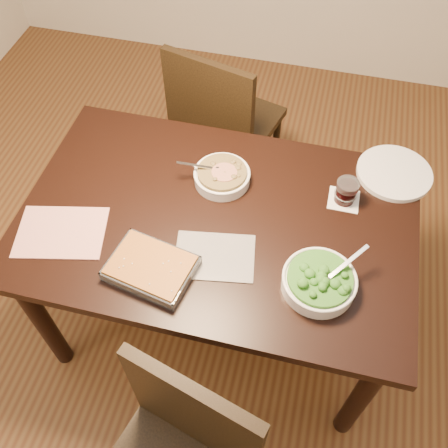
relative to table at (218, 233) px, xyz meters
name	(u,v)px	position (x,y,z in m)	size (l,w,h in m)	color
ground	(219,313)	(0.00, 0.00, -0.65)	(4.00, 4.00, 0.00)	#4E2B16
table	(218,233)	(0.00, 0.00, 0.00)	(1.40, 0.90, 0.75)	black
magazine_a	(61,232)	(-0.51, -0.19, 0.10)	(0.30, 0.22, 0.01)	#BF3636
magazine_b	(215,256)	(0.03, -0.16, 0.10)	(0.27, 0.19, 0.00)	#25252D
coaster	(344,200)	(0.43, 0.19, 0.10)	(0.11, 0.11, 0.00)	white
stew_bowl	(222,176)	(-0.03, 0.17, 0.12)	(0.23, 0.21, 0.08)	white
broccoli_bowl	(319,281)	(0.38, -0.19, 0.13)	(0.24, 0.24, 0.09)	white
baking_dish	(151,268)	(-0.15, -0.27, 0.12)	(0.30, 0.25, 0.05)	silver
wine_tumbler	(346,191)	(0.43, 0.19, 0.15)	(0.08, 0.08, 0.09)	black
dinner_plate	(394,173)	(0.60, 0.36, 0.10)	(0.28, 0.28, 0.02)	silver
chair_far	(221,121)	(-0.17, 0.74, -0.14)	(0.53, 0.53, 0.93)	black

